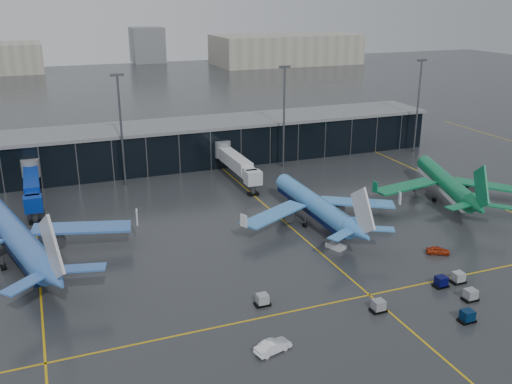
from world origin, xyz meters
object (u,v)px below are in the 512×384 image
object	(u,v)px
airliner_arkefly	(14,222)
service_van_white	(273,346)
airliner_klm_near	(314,193)
mobile_airstair	(336,244)
airliner_aer_lingus	(446,172)
baggage_carts	(414,296)
service_van_red	(438,250)

from	to	relation	value
airliner_arkefly	service_van_white	bearing A→B (deg)	-68.15
airliner_klm_near	service_van_white	size ratio (longest dim) A/B	7.92
airliner_arkefly	mobile_airstair	distance (m)	53.78
airliner_klm_near	airliner_aer_lingus	size ratio (longest dim) A/B	0.99
airliner_arkefly	baggage_carts	world-z (taller)	airliner_arkefly
airliner_arkefly	baggage_carts	distance (m)	63.63
mobile_airstair	service_van_red	bearing A→B (deg)	-53.60
airliner_arkefly	service_van_white	size ratio (longest dim) A/B	9.21
airliner_klm_near	airliner_aer_lingus	distance (m)	32.37
mobile_airstair	service_van_white	xyz separation A→B (m)	(-22.20, -24.14, 0.03)
baggage_carts	mobile_airstair	world-z (taller)	mobile_airstair
airliner_arkefly	mobile_airstair	size ratio (longest dim) A/B	11.72
airliner_klm_near	service_van_white	distance (m)	43.94
airliner_aer_lingus	baggage_carts	size ratio (longest dim) A/B	1.19
baggage_carts	service_van_white	size ratio (longest dim) A/B	6.71
airliner_aer_lingus	airliner_klm_near	bearing A→B (deg)	-157.51
airliner_arkefly	airliner_aer_lingus	xyz separation A→B (m)	(85.41, -0.85, -0.89)
airliner_klm_near	service_van_red	xyz separation A→B (m)	(13.15, -20.83, -5.25)
airliner_klm_near	mobile_airstair	xyz separation A→B (m)	(-1.75, -12.34, -5.14)
airliner_arkefly	airliner_aer_lingus	size ratio (longest dim) A/B	1.15
airliner_arkefly	service_van_red	xyz separation A→B (m)	(66.23, -23.34, -6.21)
baggage_carts	service_van_white	world-z (taller)	baggage_carts
airliner_klm_near	service_van_red	bearing A→B (deg)	-57.64
airliner_arkefly	airliner_klm_near	xyz separation A→B (m)	(53.07, -2.51, -0.96)
baggage_carts	mobile_airstair	bearing A→B (deg)	94.31
airliner_aer_lingus	baggage_carts	distance (m)	47.42
airliner_klm_near	baggage_carts	distance (m)	32.81
airliner_aer_lingus	service_van_red	xyz separation A→B (m)	(-19.18, -22.48, -5.32)
airliner_aer_lingus	airliner_arkefly	bearing A→B (deg)	-161.02
mobile_airstair	baggage_carts	bearing A→B (deg)	-109.63
airliner_klm_near	service_van_red	distance (m)	25.18
baggage_carts	service_van_red	world-z (taller)	baggage_carts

